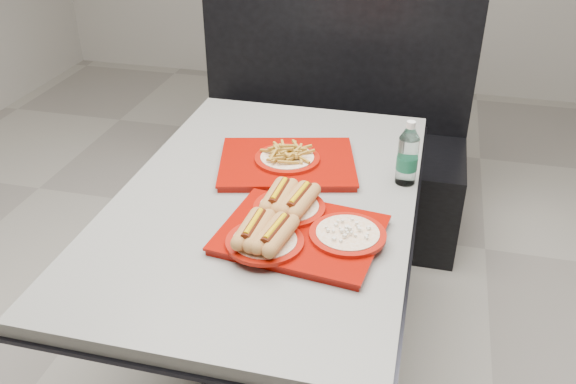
% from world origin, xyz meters
% --- Properties ---
extents(ground, '(6.00, 6.00, 0.00)m').
position_xyz_m(ground, '(0.00, 0.00, 0.00)').
color(ground, '#9B968B').
rests_on(ground, ground).
extents(diner_table, '(0.92, 1.42, 0.75)m').
position_xyz_m(diner_table, '(0.00, 0.00, 0.58)').
color(diner_table, black).
rests_on(diner_table, ground).
extents(booth_bench, '(1.30, 0.57, 1.35)m').
position_xyz_m(booth_bench, '(0.00, 1.09, 0.40)').
color(booth_bench, black).
rests_on(booth_bench, ground).
extents(tray_near, '(0.47, 0.40, 0.09)m').
position_xyz_m(tray_near, '(0.14, -0.20, 0.78)').
color(tray_near, '#860B03').
rests_on(tray_near, diner_table).
extents(tray_far, '(0.51, 0.44, 0.09)m').
position_xyz_m(tray_far, '(0.02, 0.19, 0.78)').
color(tray_far, '#860B03').
rests_on(tray_far, diner_table).
extents(water_bottle, '(0.07, 0.07, 0.21)m').
position_xyz_m(water_bottle, '(0.41, 0.18, 0.84)').
color(water_bottle, silver).
rests_on(water_bottle, diner_table).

